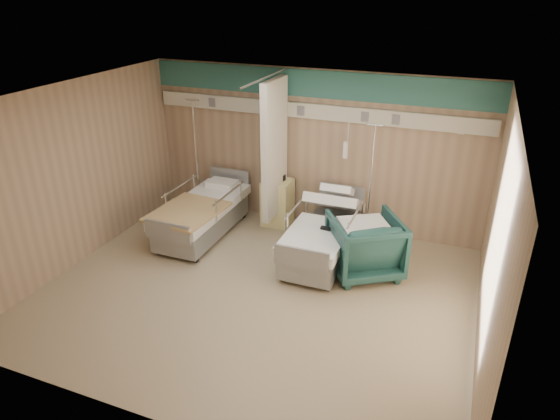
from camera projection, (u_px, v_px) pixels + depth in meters
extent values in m
cube|color=#9C896B|center=(256.00, 292.00, 7.23)|extent=(6.00, 5.00, 0.00)
cube|color=tan|center=(313.00, 150.00, 8.75)|extent=(6.00, 0.04, 2.80)
cube|color=tan|center=(141.00, 309.00, 4.53)|extent=(6.00, 0.04, 2.80)
cube|color=tan|center=(76.00, 175.00, 7.64)|extent=(0.04, 5.00, 2.80)
cube|color=tan|center=(496.00, 244.00, 5.64)|extent=(0.04, 5.00, 2.80)
cube|color=white|center=(252.00, 99.00, 6.05)|extent=(6.00, 5.00, 0.04)
cube|color=#2B655F|center=(314.00, 84.00, 8.25)|extent=(6.00, 0.04, 0.45)
cube|color=beige|center=(313.00, 111.00, 8.42)|extent=(5.88, 0.08, 0.25)
cylinder|color=silver|center=(266.00, 78.00, 7.59)|extent=(0.03, 1.80, 0.03)
cube|color=white|center=(275.00, 150.00, 8.41)|extent=(0.12, 0.90, 2.35)
cube|color=#E6DF90|center=(277.00, 202.00, 9.09)|extent=(0.50, 0.48, 0.85)
imported|color=#1B4542|center=(365.00, 246.00, 7.53)|extent=(1.39, 1.40, 0.93)
cube|color=silver|center=(365.00, 215.00, 7.35)|extent=(0.90, 0.88, 0.08)
cylinder|color=silver|center=(365.00, 243.00, 8.56)|extent=(0.37, 0.37, 0.03)
cylinder|color=silver|center=(370.00, 187.00, 8.12)|extent=(0.03, 0.03, 2.08)
cylinder|color=silver|center=(375.00, 125.00, 7.69)|extent=(0.25, 0.03, 0.03)
cylinder|color=silver|center=(200.00, 210.00, 9.76)|extent=(0.39, 0.39, 0.03)
cylinder|color=silver|center=(196.00, 158.00, 9.31)|extent=(0.03, 0.03, 2.17)
cylinder|color=silver|center=(192.00, 100.00, 8.85)|extent=(0.26, 0.03, 0.03)
cube|color=black|center=(326.00, 228.00, 7.65)|extent=(0.17, 0.09, 0.04)
cube|color=tan|center=(187.00, 212.00, 8.20)|extent=(1.07, 1.31, 0.04)
cube|color=black|center=(279.00, 177.00, 8.92)|extent=(0.22, 0.17, 0.11)
cylinder|color=white|center=(271.00, 176.00, 8.94)|extent=(0.10, 0.10, 0.13)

